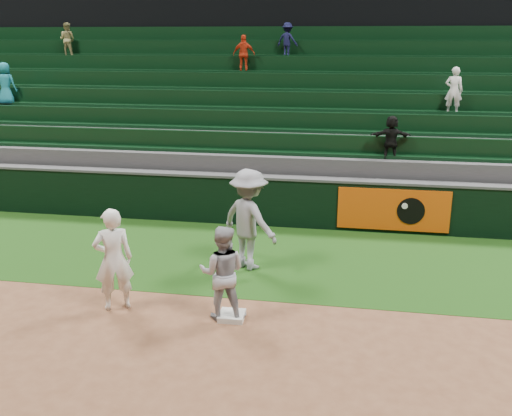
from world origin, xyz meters
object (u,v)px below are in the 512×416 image
Objects in this scene: first_base at (232,316)px; baserunner at (223,273)px; first_baseman at (113,259)px; base_coach at (249,220)px.

first_base is 0.26× the size of baserunner.
first_baseman is 1.12× the size of baserunner.
baserunner reaches higher than first_base.
baserunner is 0.79× the size of base_coach.
first_baseman is (-2.05, 0.04, 0.85)m from first_base.
base_coach reaches higher than baserunner.
first_baseman reaches higher than first_base.
first_base is 2.22m from first_baseman.
first_base is 0.21× the size of base_coach.
baserunner is (1.90, -0.02, -0.10)m from first_baseman.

